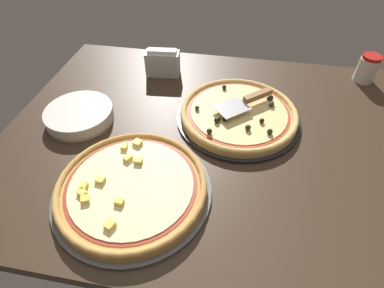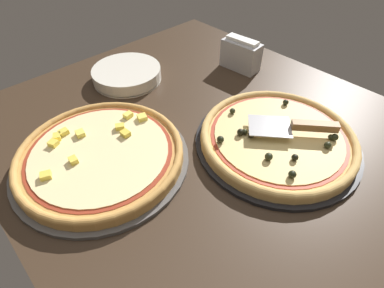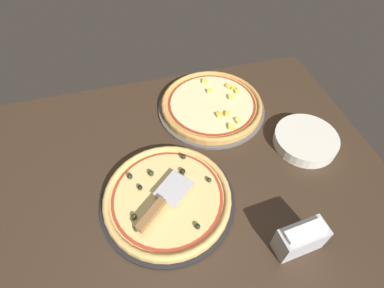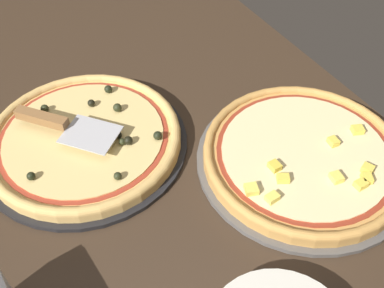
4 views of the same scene
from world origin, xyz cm
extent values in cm
cube|color=#38281C|center=(0.00, 0.00, -1.80)|extent=(150.04, 102.42, 3.60)
cylinder|color=black|center=(-0.15, -8.83, 0.50)|extent=(41.67, 41.67, 1.00)
cylinder|color=#DBAD60|center=(-0.15, -8.83, 1.90)|extent=(39.17, 39.17, 1.80)
torus|color=#DBAD60|center=(-0.15, -8.83, 2.80)|extent=(39.17, 39.17, 2.09)
cylinder|color=#A33823|center=(-0.15, -8.83, 2.87)|extent=(34.05, 34.05, 0.15)
cylinder|color=#E5C67A|center=(-0.15, -8.83, 3.00)|extent=(32.12, 32.12, 0.40)
sphere|color=#282D19|center=(-10.64, -13.43, 4.04)|extent=(1.69, 1.69, 1.69)
sphere|color=#282D19|center=(13.83, -7.13, 3.96)|extent=(1.52, 1.52, 1.52)
sphere|color=black|center=(6.16, -20.95, 4.00)|extent=(1.60, 1.60, 1.60)
sphere|color=#282D19|center=(-9.74, -16.80, 3.92)|extent=(1.44, 1.44, 1.44)
sphere|color=black|center=(-9.97, 0.63, 4.07)|extent=(1.74, 1.74, 1.74)
sphere|color=black|center=(6.61, -1.84, 4.09)|extent=(1.78, 1.78, 1.78)
sphere|color=black|center=(-7.51, -4.25, 3.98)|extent=(1.57, 1.57, 1.57)
sphere|color=#282D19|center=(-10.42, -17.18, 4.08)|extent=(1.76, 1.76, 1.76)
sphere|color=#282D19|center=(6.13, -2.97, 3.89)|extent=(1.38, 1.38, 1.38)
sphere|color=#282D19|center=(-3.30, -0.22, 4.12)|extent=(1.84, 1.84, 1.84)
sphere|color=black|center=(8.23, 3.78, 4.09)|extent=(1.79, 1.79, 1.79)
sphere|color=black|center=(4.20, -3.02, 3.99)|extent=(1.57, 1.57, 1.57)
cylinder|color=#565451|center=(25.45, 27.03, 0.50)|extent=(42.03, 42.03, 1.00)
cylinder|color=#C68E47|center=(25.45, 27.03, 2.03)|extent=(39.51, 39.51, 2.07)
torus|color=#C68E47|center=(25.45, 27.03, 3.07)|extent=(39.51, 39.51, 1.82)
cylinder|color=maroon|center=(25.45, 27.03, 3.14)|extent=(34.34, 34.34, 0.15)
cylinder|color=beige|center=(25.45, 27.03, 3.27)|extent=(32.40, 32.40, 0.40)
cube|color=yellow|center=(25.96, 19.27, 4.07)|extent=(2.27, 1.97, 1.20)
cube|color=#F4D64C|center=(36.49, 32.16, 4.07)|extent=(2.74, 2.55, 1.20)
cube|color=#F9E05B|center=(28.31, 12.42, 4.07)|extent=(2.86, 2.88, 1.20)
cube|color=#F4D64C|center=(36.99, 30.20, 4.07)|extent=(1.86, 2.24, 1.20)
cube|color=#F4D64C|center=(34.88, 33.87, 4.07)|extent=(2.65, 2.57, 1.20)
cube|color=#F4D64C|center=(26.32, 39.52, 4.07)|extent=(2.66, 2.81, 1.20)
cube|color=#F4D64C|center=(26.44, 33.04, 4.07)|extent=(2.26, 1.92, 1.20)
cube|color=#F4D64C|center=(29.09, 18.83, 4.07)|extent=(2.57, 2.78, 1.20)
cube|color=#F9E05B|center=(31.64, 14.56, 4.07)|extent=(1.98, 2.47, 1.20)
cube|color=#F9E05B|center=(33.66, 27.44, 4.07)|extent=(2.55, 2.31, 1.20)
cube|color=#B7B7BC|center=(2.45, -7.90, 5.16)|extent=(13.26, 13.05, 0.24)
cube|color=olive|center=(-5.71, -15.01, 6.04)|extent=(9.93, 9.05, 2.00)
cylinder|color=silver|center=(52.38, 1.08, 0.35)|extent=(22.30, 22.30, 0.70)
cylinder|color=silver|center=(52.38, 1.08, 1.05)|extent=(22.30, 22.30, 0.70)
cylinder|color=silver|center=(52.38, 1.08, 1.75)|extent=(22.30, 22.30, 0.70)
cylinder|color=silver|center=(52.38, 1.08, 2.45)|extent=(22.30, 22.30, 0.70)
cylinder|color=silver|center=(52.38, 1.08, 3.15)|extent=(22.30, 22.30, 0.70)
cylinder|color=silver|center=(52.38, 1.08, 3.85)|extent=(22.30, 22.30, 0.70)
cube|color=#B2B2B7|center=(31.83, -31.97, 4.78)|extent=(13.69, 7.30, 9.55)
cube|color=white|center=(31.83, -31.97, 10.15)|extent=(11.47, 4.39, 1.20)
camera|label=1|loc=(1.45, 71.41, 65.23)|focal=28.00mm
camera|label=2|loc=(-25.79, 45.41, 53.32)|focal=28.00mm
camera|label=3|loc=(-4.51, -54.65, 83.43)|focal=28.00mm
camera|label=4|loc=(65.76, -20.62, 67.52)|focal=42.00mm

